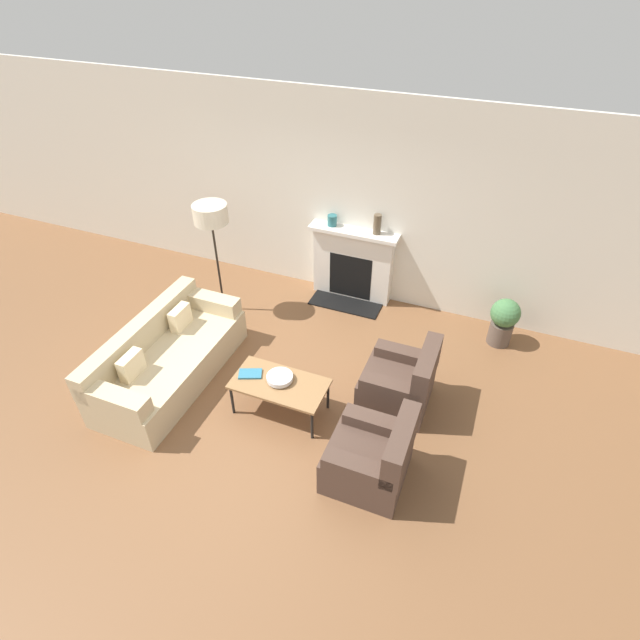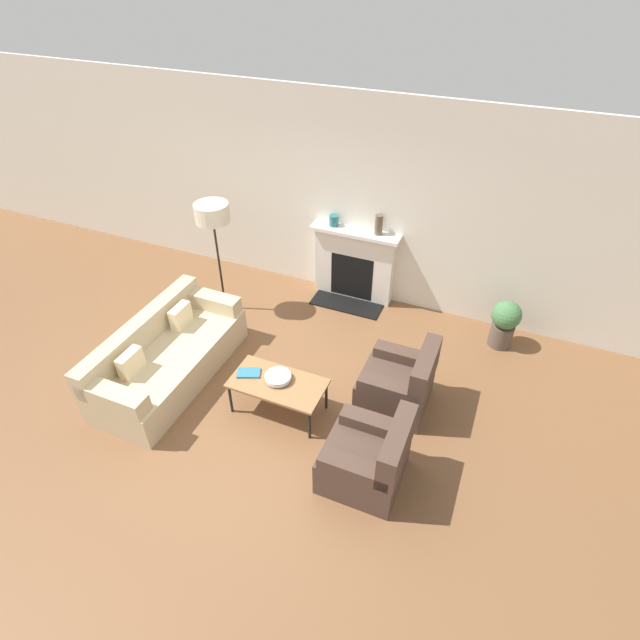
% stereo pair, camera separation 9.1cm
% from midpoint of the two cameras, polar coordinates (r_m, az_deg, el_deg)
% --- Properties ---
extents(ground_plane, '(18.00, 18.00, 0.00)m').
position_cam_midpoint_polar(ground_plane, '(5.95, -6.54, -9.67)').
color(ground_plane, brown).
extents(wall_back, '(18.00, 0.06, 2.90)m').
position_cam_midpoint_polar(wall_back, '(7.10, 3.12, 13.53)').
color(wall_back, silver).
rests_on(wall_back, ground_plane).
extents(fireplace, '(1.28, 0.59, 1.10)m').
position_cam_midpoint_polar(fireplace, '(7.34, 4.26, 6.28)').
color(fireplace, silver).
rests_on(fireplace, ground_plane).
extents(couch, '(0.91, 2.10, 0.76)m').
position_cam_midpoint_polar(couch, '(6.35, -16.68, -4.05)').
color(couch, '#CCB78E').
rests_on(couch, ground_plane).
extents(armchair_near, '(0.78, 0.76, 0.84)m').
position_cam_midpoint_polar(armchair_near, '(5.08, 6.11, -15.45)').
color(armchair_near, '#4C382D').
rests_on(armchair_near, ground_plane).
extents(armchair_far, '(0.78, 0.76, 0.84)m').
position_cam_midpoint_polar(armchair_far, '(5.80, 9.53, -7.20)').
color(armchair_far, '#4C382D').
rests_on(armchair_far, ground_plane).
extents(coffee_table, '(1.06, 0.55, 0.44)m').
position_cam_midpoint_polar(coffee_table, '(5.60, -4.39, -7.37)').
color(coffee_table, olive).
rests_on(coffee_table, ground_plane).
extents(bowl, '(0.29, 0.29, 0.07)m').
position_cam_midpoint_polar(bowl, '(5.57, -4.35, -6.52)').
color(bowl, silver).
rests_on(bowl, coffee_table).
extents(book, '(0.30, 0.24, 0.02)m').
position_cam_midpoint_polar(book, '(5.70, -7.68, -6.02)').
color(book, teal).
rests_on(book, coffee_table).
extents(floor_lamp, '(0.45, 0.45, 1.64)m').
position_cam_midpoint_polar(floor_lamp, '(6.76, -11.76, 11.12)').
color(floor_lamp, black).
rests_on(floor_lamp, ground_plane).
extents(mantel_vase_left, '(0.13, 0.13, 0.15)m').
position_cam_midpoint_polar(mantel_vase_left, '(7.14, 1.97, 11.30)').
color(mantel_vase_left, '#28666B').
rests_on(mantel_vase_left, fireplace).
extents(mantel_vase_center_left, '(0.11, 0.11, 0.28)m').
position_cam_midpoint_polar(mantel_vase_center_left, '(6.93, 7.11, 10.75)').
color(mantel_vase_center_left, brown).
rests_on(mantel_vase_center_left, fireplace).
extents(potted_plant, '(0.38, 0.38, 0.68)m').
position_cam_midpoint_polar(potted_plant, '(6.92, 20.70, -0.22)').
color(potted_plant, brown).
rests_on(potted_plant, ground_plane).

